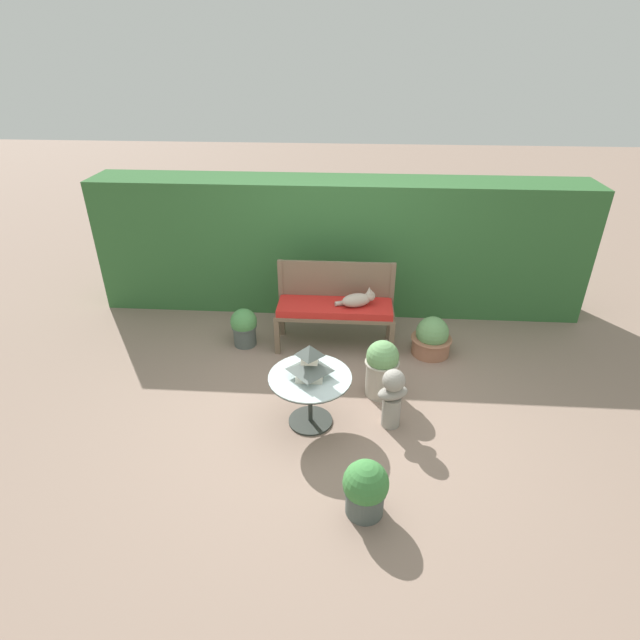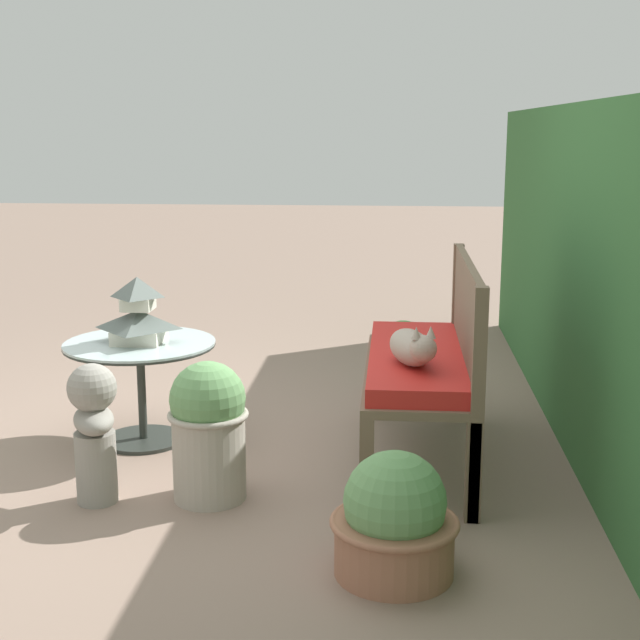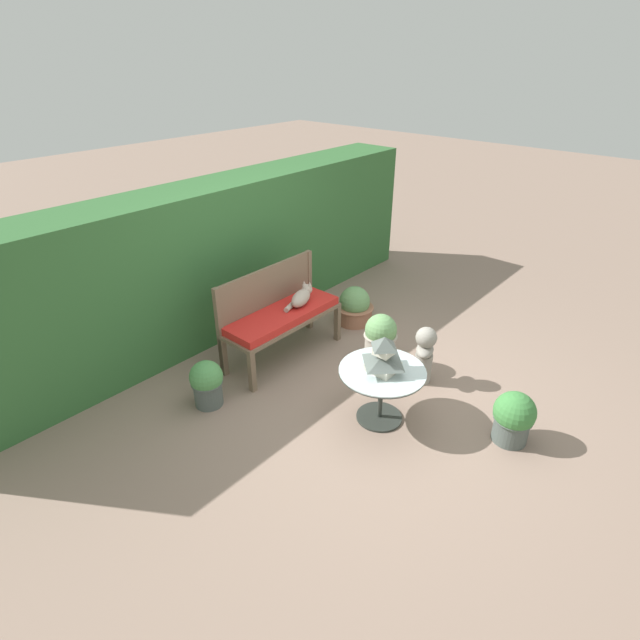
% 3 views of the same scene
% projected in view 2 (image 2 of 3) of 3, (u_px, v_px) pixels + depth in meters
% --- Properties ---
extents(ground, '(30.00, 30.00, 0.00)m').
position_uv_depth(ground, '(192.00, 454.00, 4.54)').
color(ground, gray).
extents(garden_bench, '(1.40, 0.50, 0.57)m').
position_uv_depth(garden_bench, '(417.00, 368.00, 4.34)').
color(garden_bench, brown).
rests_on(garden_bench, ground).
extents(bench_backrest, '(1.40, 0.06, 1.01)m').
position_uv_depth(bench_backrest, '(467.00, 321.00, 4.27)').
color(bench_backrest, brown).
rests_on(bench_backrest, ground).
extents(cat, '(0.47, 0.26, 0.22)m').
position_uv_depth(cat, '(413.00, 347.00, 4.05)').
color(cat, '#A89989').
rests_on(cat, garden_bench).
extents(patio_table, '(0.79, 0.79, 0.54)m').
position_uv_depth(patio_table, '(141.00, 363.00, 4.64)').
color(patio_table, '#2D332D').
rests_on(patio_table, ground).
extents(pagoda_birdhouse, '(0.33, 0.33, 0.34)m').
position_uv_depth(pagoda_birdhouse, '(138.00, 315.00, 4.59)').
color(pagoda_birdhouse, silver).
rests_on(pagoda_birdhouse, patio_table).
extents(garden_bust, '(0.35, 0.28, 0.63)m').
position_uv_depth(garden_bust, '(94.00, 427.00, 3.90)').
color(garden_bust, gray).
rests_on(garden_bust, ground).
extents(potted_plant_table_near, '(0.32, 0.32, 0.48)m').
position_uv_depth(potted_plant_table_near, '(403.00, 358.00, 5.47)').
color(potted_plant_table_near, '#4C5651').
rests_on(potted_plant_table_near, ground).
extents(potted_plant_patio_mid, '(0.48, 0.48, 0.48)m').
position_uv_depth(potted_plant_patio_mid, '(395.00, 521.00, 3.29)').
color(potted_plant_patio_mid, '#9E664C').
rests_on(potted_plant_patio_mid, ground).
extents(potted_plant_table_far, '(0.36, 0.36, 0.63)m').
position_uv_depth(potted_plant_table_far, '(208.00, 428.00, 3.94)').
color(potted_plant_table_far, '#ADA393').
rests_on(potted_plant_table_far, ground).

